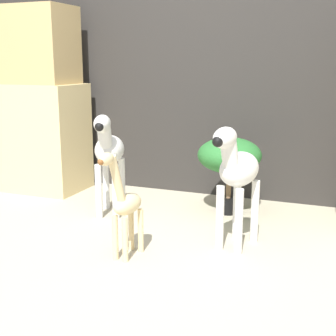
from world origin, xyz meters
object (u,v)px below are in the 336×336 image
Objects in this scene: potted_palm_front at (229,157)px; zebra_right at (236,172)px; zebra_left at (108,152)px; giraffe_figurine at (124,204)px.

zebra_right is at bearing -72.37° from potted_palm_front.
zebra_left reaches higher than giraffe_figurine.
zebra_left is 1.33× the size of potted_palm_front.
zebra_right reaches higher than potted_palm_front.
zebra_left is 0.80m from giraffe_figurine.
potted_palm_front is at bearing 23.67° from zebra_left.
zebra_right is 1.18× the size of giraffe_figurine.
zebra_left is at bearing 124.71° from giraffe_figurine.
zebra_right is at bearing 34.56° from giraffe_figurine.
giraffe_figurine is (-0.54, -0.37, -0.15)m from zebra_right.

